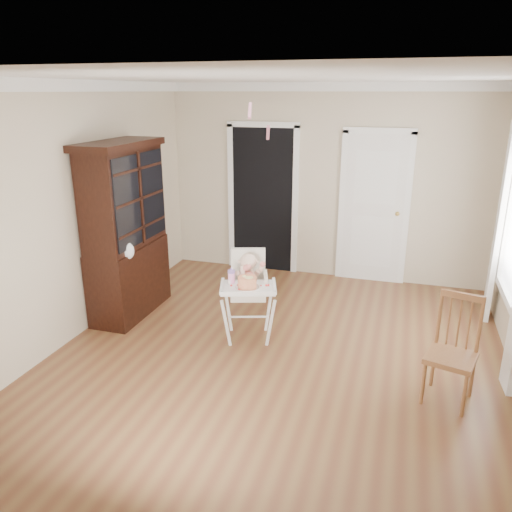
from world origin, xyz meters
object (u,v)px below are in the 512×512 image
(sippy_cup, at_px, (231,276))
(dining_chair, at_px, (452,353))
(cake, at_px, (247,282))
(china_cabinet, at_px, (126,231))
(high_chair, at_px, (248,285))

(sippy_cup, relative_size, dining_chair, 0.19)
(cake, height_order, china_cabinet, china_cabinet)
(cake, relative_size, sippy_cup, 1.35)
(high_chair, bearing_deg, sippy_cup, -144.00)
(sippy_cup, height_order, dining_chair, dining_chair)
(high_chair, height_order, cake, high_chair)
(cake, xyz_separation_m, sippy_cup, (-0.19, 0.06, 0.02))
(china_cabinet, bearing_deg, dining_chair, -12.63)
(high_chair, xyz_separation_m, sippy_cup, (-0.13, -0.17, 0.15))
(dining_chair, bearing_deg, china_cabinet, -177.10)
(sippy_cup, xyz_separation_m, china_cabinet, (-1.45, 0.41, 0.26))
(high_chair, height_order, sippy_cup, high_chair)
(high_chair, distance_m, cake, 0.28)
(dining_chair, bearing_deg, cake, -174.20)
(cake, distance_m, sippy_cup, 0.20)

